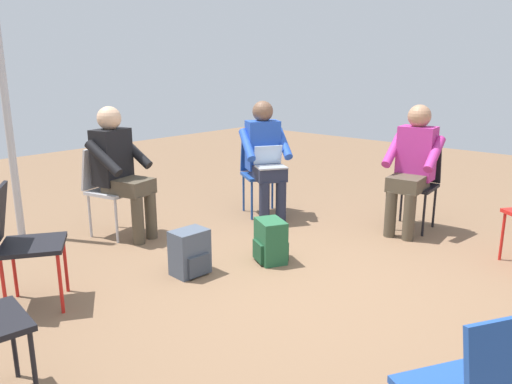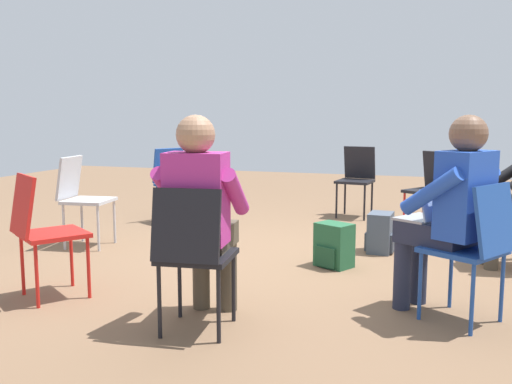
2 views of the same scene
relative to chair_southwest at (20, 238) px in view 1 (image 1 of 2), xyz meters
The scene contains 11 objects.
ground_plane 2.00m from the chair_southwest, 51.54° to the left, with size 14.00×14.00×0.00m, color brown.
chair_southwest is the anchor object (origin of this frame).
chair_west 1.52m from the chair_southwest, 126.08° to the left, with size 0.51×0.48×0.85m.
chair_north 3.62m from the chair_southwest, 70.38° to the left, with size 0.44×0.48×0.85m.
chair_northwest 2.76m from the chair_southwest, 95.96° to the left, with size 0.58×0.56×0.85m.
person_with_laptop 2.67m from the chair_southwest, 93.07° to the left, with size 0.64×0.63×1.24m.
person_in_magenta 3.47m from the chair_southwest, 69.17° to the left, with size 0.53×0.55×1.24m.
person_in_black 1.48m from the chair_southwest, 120.06° to the left, with size 0.57×0.57×1.24m.
backpack_near_laptop_user 1.90m from the chair_southwest, 67.21° to the left, with size 0.34×0.31×0.36m.
backpack_by_empty_chair 1.23m from the chair_southwest, 69.30° to the left, with size 0.26×0.29×0.36m.
tent_pole_far 1.75m from the chair_southwest, 157.69° to the left, with size 0.07×0.07×2.35m, color #B2B2B7.
Camera 1 is at (2.05, -2.80, 1.61)m, focal length 35.00 mm.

